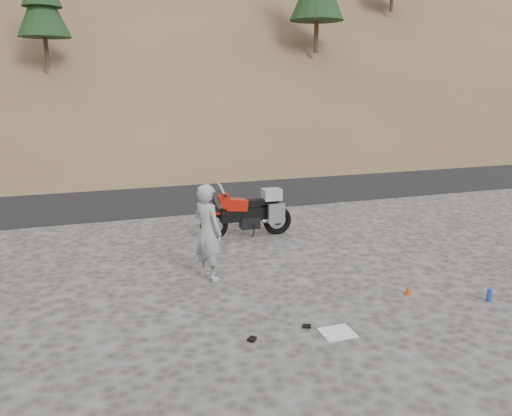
{
  "coord_description": "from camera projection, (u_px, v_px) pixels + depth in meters",
  "views": [
    {
      "loc": [
        -2.78,
        -7.84,
        3.52
      ],
      "look_at": [
        0.49,
        1.82,
        1.0
      ],
      "focal_mm": 35.0,
      "sensor_mm": 36.0,
      "label": 1
    }
  ],
  "objects": [
    {
      "name": "gear_glove_a",
      "position": [
        307.0,
        326.0,
        7.45
      ],
      "size": [
        0.15,
        0.13,
        0.04
      ],
      "primitive_type": "cube",
      "rotation": [
        0.0,
        0.0,
        -0.38
      ],
      "color": "black",
      "rests_on": "ground"
    },
    {
      "name": "gear_glove_b",
      "position": [
        252.0,
        339.0,
        7.06
      ],
      "size": [
        0.15,
        0.16,
        0.04
      ],
      "primitive_type": "cube",
      "rotation": [
        0.0,
        0.0,
        0.8
      ],
      "color": "black",
      "rests_on": "ground"
    },
    {
      "name": "ground",
      "position": [
        263.0,
        287.0,
        8.92
      ],
      "size": [
        140.0,
        140.0,
        0.0
      ],
      "primitive_type": "plane",
      "color": "#3E3C39",
      "rests_on": "ground"
    },
    {
      "name": "gear_white_cloth",
      "position": [
        337.0,
        333.0,
        7.27
      ],
      "size": [
        0.48,
        0.43,
        0.02
      ],
      "primitive_type": "cube",
      "rotation": [
        0.0,
        0.0,
        -0.02
      ],
      "color": "white",
      "rests_on": "ground"
    },
    {
      "name": "man",
      "position": [
        209.0,
        278.0,
        9.36
      ],
      "size": [
        0.69,
        0.78,
        1.8
      ],
      "primitive_type": "imported",
      "rotation": [
        0.0,
        0.0,
        2.05
      ],
      "color": "#95959A",
      "rests_on": "ground"
    },
    {
      "name": "road",
      "position": [
        176.0,
        190.0,
        17.19
      ],
      "size": [
        120.0,
        7.0,
        0.05
      ],
      "primitive_type": "cube",
      "color": "black",
      "rests_on": "ground"
    },
    {
      "name": "gear_bottle",
      "position": [
        489.0,
        295.0,
        8.33
      ],
      "size": [
        0.1,
        0.1,
        0.21
      ],
      "primitive_type": "cylinder",
      "rotation": [
        0.0,
        0.0,
        -0.38
      ],
      "color": "#1A36A0",
      "rests_on": "ground"
    },
    {
      "name": "gear_funnel",
      "position": [
        408.0,
        290.0,
        8.6
      ],
      "size": [
        0.14,
        0.14,
        0.16
      ],
      "primitive_type": "cone",
      "rotation": [
        0.0,
        0.0,
        -0.11
      ],
      "color": "red",
      "rests_on": "ground"
    },
    {
      "name": "motorcycle",
      "position": [
        251.0,
        213.0,
        11.8
      ],
      "size": [
        2.26,
        0.65,
        1.35
      ],
      "rotation": [
        0.0,
        0.0,
        -0.01
      ],
      "color": "black",
      "rests_on": "ground"
    }
  ]
}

